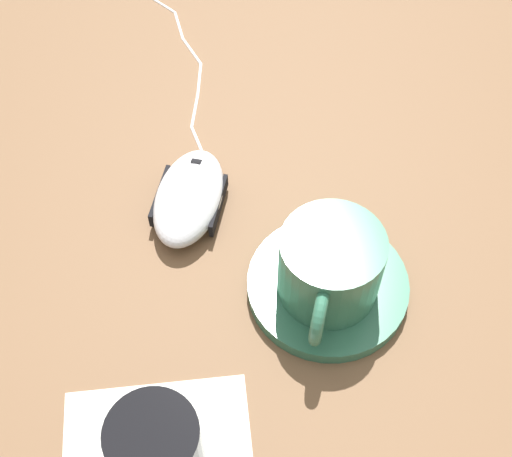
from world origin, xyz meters
name	(u,v)px	position (x,y,z in m)	size (l,w,h in m)	color
ground_plane	(231,348)	(0.00, 0.00, 0.00)	(3.00, 3.00, 0.00)	brown
saucer	(328,286)	(-0.06, 0.07, 0.01)	(0.14, 0.14, 0.01)	#2D664C
coffee_cup	(330,267)	(-0.06, 0.07, 0.05)	(0.11, 0.08, 0.07)	#2D664C
computer_mouse	(189,197)	(-0.14, -0.06, 0.02)	(0.12, 0.07, 0.03)	silver
mouse_cable	(179,53)	(-0.34, -0.10, 0.00)	(0.28, 0.14, 0.00)	white
drinking_glass	(157,451)	(0.10, -0.04, 0.04)	(0.06, 0.06, 0.08)	black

